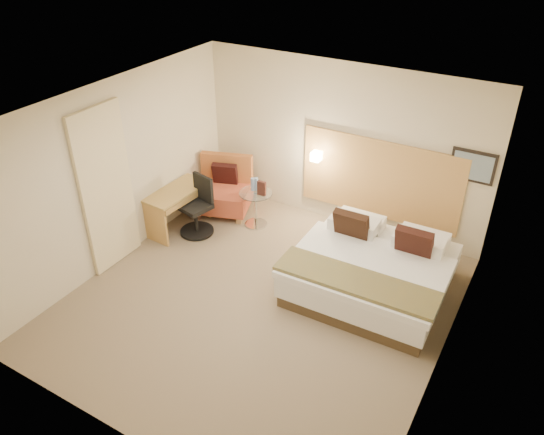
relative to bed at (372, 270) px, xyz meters
The scene contains 20 objects.
floor 1.61m from the bed, 139.65° to the right, with size 4.80×5.00×0.02m, color #796751.
ceiling 2.86m from the bed, 139.65° to the right, with size 4.80×5.00×0.02m, color white.
wall_back 2.17m from the bed, 128.89° to the left, with size 4.80×0.02×2.70m, color beige.
wall_front 3.87m from the bed, 108.79° to the right, with size 4.80×0.02×2.70m, color beige.
wall_left 3.89m from the bed, 164.22° to the right, with size 0.02×5.00×2.70m, color beige.
wall_right 1.88m from the bed, 40.18° to the right, with size 0.02×5.00×2.70m, color beige.
headboard_panel 1.66m from the bed, 109.08° to the left, with size 2.60×0.04×1.30m, color #BD8949.
art_frame 2.04m from the bed, 60.71° to the left, with size 0.62×0.03×0.47m, color black.
art_canvas 2.03m from the bed, 60.37° to the left, with size 0.54×0.01×0.39m, color #768DA2.
lamp_arm 2.25m from the bed, 137.95° to the left, with size 0.02×0.02×0.12m, color white.
lamp_shade 2.21m from the bed, 139.19° to the left, with size 0.15×0.15×0.15m, color #FFEDC6.
curtain 3.89m from the bed, 160.36° to the right, with size 0.06×0.90×2.42m, color beige.
bottle_a 2.50m from the bed, 163.76° to the left, with size 0.07×0.07×0.22m, color #8CA5D9.
bottle_b 2.46m from the bed, 162.65° to the left, with size 0.07×0.07×0.22m, color #86A4D0.
menu_folder 2.28m from the bed, 163.80° to the left, with size 0.14×0.05×0.24m, color #3C1D18.
bed is the anchor object (origin of this frame).
lounge_chair 3.12m from the bed, 165.44° to the left, with size 1.11×1.04×0.95m.
side_table 2.37m from the bed, 164.43° to the left, with size 0.57×0.57×0.61m.
desk 3.32m from the bed, behind, with size 0.59×1.16×0.71m.
desk_chair 2.98m from the bed, behind, with size 0.66×0.66×0.97m.
Camera 1 is at (2.94, -4.76, 4.78)m, focal length 35.00 mm.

